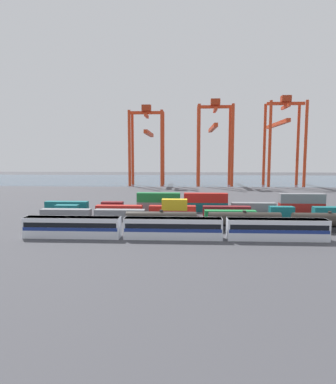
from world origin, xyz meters
TOP-DOWN VIEW (x-y plane):
  - ground_plane at (0.00, 40.00)m, footprint 420.00×420.00m
  - harbour_water at (0.00, 141.52)m, footprint 400.00×110.00m
  - passenger_train at (-3.71, -20.50)m, footprint 56.42×3.14m
  - freight_tank_row at (10.75, -13.23)m, footprint 49.08×2.77m
  - shipping_container_0 at (-30.45, -3.17)m, footprint 12.10×2.44m
  - shipping_container_1 at (-17.20, -3.17)m, footprint 12.10×2.44m
  - shipping_container_2 at (-3.96, -3.17)m, footprint 6.04×2.44m
  - shipping_container_3 at (-3.96, -3.17)m, footprint 6.04×2.44m
  - shipping_container_4 at (9.28, -3.17)m, footprint 12.10×2.44m
  - shipping_container_5 at (-32.72, 3.62)m, footprint 6.04×2.44m
  - shipping_container_6 at (-18.73, 3.62)m, footprint 12.10×2.44m
  - shipping_container_7 at (-4.74, 3.62)m, footprint 12.10×2.44m
  - shipping_container_8 at (9.26, 3.62)m, footprint 12.10×2.44m
  - shipping_container_9 at (23.25, 3.62)m, footprint 6.04×2.44m
  - shipping_container_13 at (-35.22, 10.40)m, footprint 12.10×2.44m
  - shipping_container_14 at (-22.05, 10.40)m, footprint 6.04×2.44m
  - shipping_container_15 at (-8.88, 10.40)m, footprint 12.10×2.44m
  - shipping_container_16 at (-8.88, 10.40)m, footprint 12.10×2.44m
  - shipping_container_17 at (4.29, 10.40)m, footprint 12.10×2.44m
  - shipping_container_18 at (4.29, 10.40)m, footprint 12.10×2.44m
  - shipping_container_19 at (17.46, 10.40)m, footprint 12.10×2.44m
  - shipping_container_20 at (30.63, 10.40)m, footprint 12.10×2.44m
  - shipping_container_21 at (30.63, 10.40)m, footprint 12.10×2.44m
  - gantry_crane_west at (-22.15, 98.90)m, footprint 18.61×34.64m
  - gantry_crane_central at (14.28, 99.88)m, footprint 18.88×41.47m
  - gantry_crane_east at (50.70, 99.80)m, footprint 19.52×41.72m

SIDE VIEW (x-z plane):
  - ground_plane at x=0.00m, z-range 0.00..0.00m
  - harbour_water at x=0.00m, z-range 0.00..0.01m
  - shipping_container_0 at x=-30.45m, z-range 0.00..2.60m
  - shipping_container_1 at x=-17.20m, z-range 0.00..2.60m
  - shipping_container_2 at x=-3.96m, z-range 0.00..2.60m
  - shipping_container_4 at x=9.28m, z-range 0.00..2.60m
  - shipping_container_5 at x=-32.72m, z-range 0.00..2.60m
  - shipping_container_6 at x=-18.73m, z-range 0.00..2.60m
  - shipping_container_7 at x=-4.74m, z-range 0.00..2.60m
  - shipping_container_8 at x=9.26m, z-range 0.00..2.60m
  - shipping_container_9 at x=23.25m, z-range 0.00..2.60m
  - shipping_container_13 at x=-35.22m, z-range 0.00..2.60m
  - shipping_container_14 at x=-22.05m, z-range 0.00..2.60m
  - shipping_container_15 at x=-8.88m, z-range 0.00..2.60m
  - shipping_container_17 at x=4.29m, z-range 0.00..2.60m
  - shipping_container_19 at x=17.46m, z-range 0.00..2.60m
  - shipping_container_20 at x=30.63m, z-range 0.00..2.60m
  - freight_tank_row at x=10.75m, z-range -0.14..4.09m
  - passenger_train at x=-3.71m, z-range 0.19..4.09m
  - shipping_container_3 at x=-3.96m, z-range 2.60..5.20m
  - shipping_container_16 at x=-8.88m, z-range 2.60..5.20m
  - shipping_container_18 at x=4.29m, z-range 2.60..5.20m
  - shipping_container_21 at x=30.63m, z-range 2.60..5.20m
  - gantry_crane_west at x=-22.15m, z-range 4.25..46.93m
  - gantry_crane_central at x=14.28m, z-range 4.88..50.36m
  - gantry_crane_east at x=50.70m, z-range 5.28..52.15m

